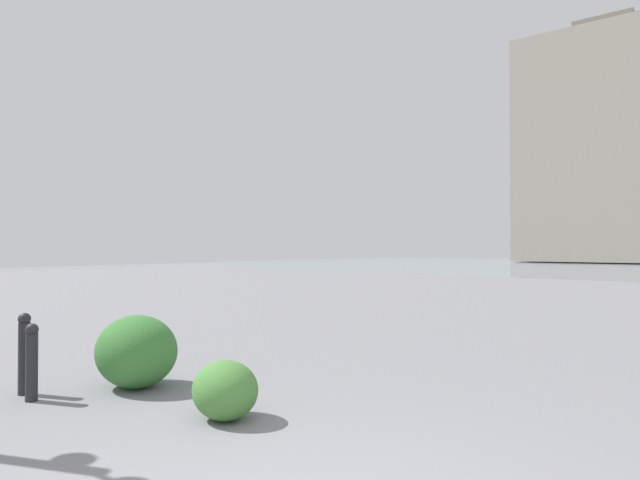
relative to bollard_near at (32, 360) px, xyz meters
name	(u,v)px	position (x,y,z in m)	size (l,w,h in m)	color
building_slab	(607,150)	(5.56, -66.23, 12.36)	(17.23, 15.26, 27.62)	#9E9384
bollard_near	(32,360)	(0.00, 0.00, 0.00)	(0.13, 0.13, 0.80)	#232328
bollard_mid	(24,352)	(0.32, -0.06, 0.04)	(0.13, 0.13, 0.88)	#232328
shrub_low	(225,390)	(-2.03, -0.82, -0.15)	(0.64, 0.58, 0.54)	#477F38
shrub_wide	(137,351)	(-0.39, -0.97, -0.01)	(0.96, 0.87, 0.82)	#387533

